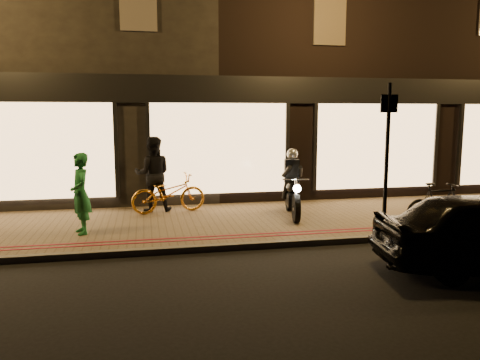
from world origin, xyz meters
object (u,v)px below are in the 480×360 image
Objects in this scene: motorcycle at (292,190)px; person_green at (81,194)px; sign_post at (387,150)px; bicycle_gold at (169,193)px.

motorcycle is 1.18× the size of person_green.
sign_post is at bearing 60.27° from person_green.
motorcycle is 4.73m from person_green.
sign_post is (1.34, -1.89, 1.06)m from motorcycle.
motorcycle is 1.06× the size of bicycle_gold.
bicycle_gold is 2.52m from person_green.
bicycle_gold is at bearing 145.58° from sign_post.
person_green reaches higher than bicycle_gold.
person_green is at bearing 169.06° from sign_post.
sign_post is 5.21m from bicycle_gold.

